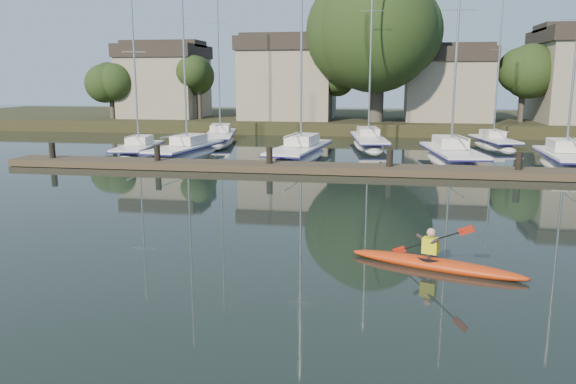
% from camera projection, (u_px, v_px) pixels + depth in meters
% --- Properties ---
extents(ground, '(160.00, 160.00, 0.00)m').
position_uv_depth(ground, '(275.00, 259.00, 14.51)').
color(ground, black).
rests_on(ground, ground).
extents(kayak, '(4.30, 2.02, 1.40)m').
position_uv_depth(kayak, '(435.00, 262.00, 13.78)').
color(kayak, '#BA2A0E').
rests_on(kayak, ground).
extents(dock, '(34.00, 2.00, 1.80)m').
position_uv_depth(dock, '(328.00, 168.00, 28.00)').
color(dock, '#4C3D2B').
rests_on(dock, ground).
extents(sailboat_0, '(2.75, 7.01, 10.82)m').
position_uv_depth(sailboat_0, '(139.00, 157.00, 34.92)').
color(sailboat_0, white).
rests_on(sailboat_0, ground).
extents(sailboat_1, '(3.21, 8.74, 13.96)m').
position_uv_depth(sailboat_1, '(186.00, 158.00, 34.29)').
color(sailboat_1, white).
rests_on(sailboat_1, ground).
extents(sailboat_2, '(3.41, 9.91, 16.07)m').
position_uv_depth(sailboat_2, '(300.00, 160.00, 33.55)').
color(sailboat_2, white).
rests_on(sailboat_2, ground).
extents(sailboat_3, '(3.51, 9.15, 14.38)m').
position_uv_depth(sailboat_3, '(451.00, 165.00, 31.98)').
color(sailboat_3, white).
rests_on(sailboat_3, ground).
extents(sailboat_4, '(2.65, 7.92, 13.32)m').
position_uv_depth(sailboat_4, '(566.00, 169.00, 30.41)').
color(sailboat_4, white).
rests_on(sailboat_4, ground).
extents(sailboat_5, '(3.84, 9.18, 14.80)m').
position_uv_depth(sailboat_5, '(220.00, 143.00, 42.41)').
color(sailboat_5, white).
rests_on(sailboat_5, ground).
extents(sailboat_6, '(3.33, 10.02, 15.64)m').
position_uv_depth(sailboat_6, '(368.00, 148.00, 39.69)').
color(sailboat_6, white).
rests_on(sailboat_6, ground).
extents(sailboat_7, '(3.07, 7.26, 11.36)m').
position_uv_depth(sailboat_7, '(494.00, 148.00, 39.15)').
color(sailboat_7, white).
rests_on(sailboat_7, ground).
extents(shore, '(90.00, 25.25, 12.75)m').
position_uv_depth(shore, '(373.00, 94.00, 52.55)').
color(shore, '#282D16').
rests_on(shore, ground).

